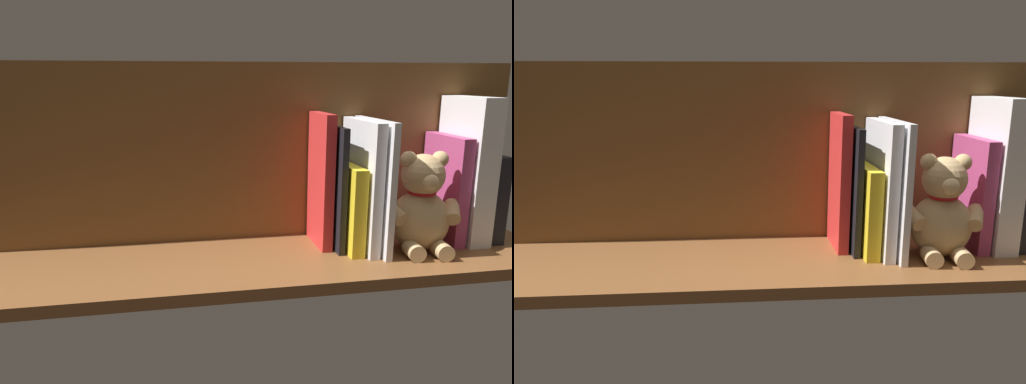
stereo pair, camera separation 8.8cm
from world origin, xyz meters
TOP-DOWN VIEW (x-y plane):
  - ground_plane at (0.00, 0.00)cm, footprint 116.89×28.55cm
  - shelf_back_panel at (0.00, -12.03)cm, footprint 116.89×1.50cm
  - book_0 at (-49.19, -3.95)cm, footprint 3.18×13.85cm
  - dictionary_thick_white at (-44.72, -3.34)cm, footprint 4.67×14.87cm
  - book_1 at (-40.62, -3.76)cm, footprint 2.46×14.24cm
  - teddy_bear at (-32.29, 2.02)cm, footprint 15.85×13.57cm
  - book_2 at (-23.71, -1.77)cm, footprint 1.28×18.21cm
  - book_3 at (-21.53, -2.42)cm, footprint 2.01×16.91cm
  - book_4 at (-18.70, -2.98)cm, footprint 2.59×15.80cm
  - book_5 at (-16.25, -4.10)cm, footprint 1.23×13.56cm
  - book_6 at (-14.09, -5.18)cm, footprint 2.02×11.40cm

SIDE VIEW (x-z plane):
  - ground_plane at x=0.00cm, z-range -2.20..0.00cm
  - book_4 at x=-18.70cm, z-range 0.00..16.91cm
  - teddy_bear at x=-32.29cm, z-range -1.18..18.51cm
  - book_0 at x=-49.19cm, z-range 0.00..18.04cm
  - book_1 at x=-40.62cm, z-range 0.00..21.91cm
  - book_5 at x=-16.25cm, z-range 0.00..24.25cm
  - book_3 at x=-21.53cm, z-range 0.00..25.40cm
  - book_2 at x=-23.71cm, z-range 0.00..25.57cm
  - book_6 at x=-14.09cm, z-range 0.00..26.60cm
  - dictionary_thick_white at x=-44.72cm, z-range 0.00..29.59cm
  - shelf_back_panel at x=0.00cm, z-range 0.00..36.30cm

